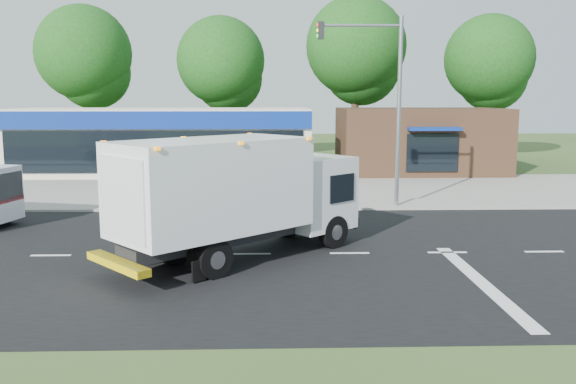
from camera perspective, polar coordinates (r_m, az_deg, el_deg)
name	(u,v)px	position (r m, az deg, el deg)	size (l,w,h in m)	color
ground	(350,254)	(18.72, 5.78, -5.76)	(120.00, 120.00, 0.00)	#385123
road_asphalt	(350,253)	(18.72, 5.78, -5.74)	(60.00, 14.00, 0.02)	black
sidewalk	(325,204)	(26.67, 3.50, -1.17)	(60.00, 2.40, 0.12)	gray
parking_apron	(315,186)	(32.38, 2.58, 0.54)	(60.00, 9.00, 0.02)	gray
lane_markings	(403,265)	(17.66, 10.74, -6.71)	(55.20, 7.00, 0.01)	silver
ems_box_truck	(237,190)	(17.65, -4.84, 0.21)	(7.68, 7.23, 3.58)	black
emergency_worker	(132,236)	(17.50, -14.40, -4.01)	(0.74, 0.64, 1.83)	tan
retail_strip_mall	(163,141)	(38.54, -11.59, 4.71)	(18.00, 6.20, 4.00)	beige
brown_storefront	(420,140)	(39.17, 12.23, 4.74)	(10.00, 6.70, 4.00)	#382316
traffic_signal_pole	(384,92)	(25.99, 8.97, 9.25)	(3.51, 0.25, 8.00)	gray
background_trees	(290,60)	(46.21, 0.23, 12.23)	(36.77, 7.39, 12.10)	#332114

